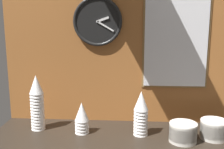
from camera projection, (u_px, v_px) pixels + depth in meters
name	position (u px, v px, depth m)	size (l,w,h in m)	color
ground_plane	(128.00, 140.00, 1.63)	(1.60, 0.56, 0.04)	black
wall_tiled_back	(129.00, 42.00, 1.78)	(1.60, 0.03, 1.05)	#A3602D
cup_stack_center_right	(141.00, 113.00, 1.63)	(0.09, 0.09, 0.26)	white
cup_stack_far_left	(37.00, 103.00, 1.71)	(0.09, 0.09, 0.34)	white
cup_stack_center_left	(82.00, 118.00, 1.66)	(0.09, 0.09, 0.19)	white
bowl_stack_right	(183.00, 132.00, 1.56)	(0.15, 0.15, 0.11)	beige
bowl_stack_far_right	(214.00, 129.00, 1.60)	(0.15, 0.15, 0.11)	beige
wall_clock	(98.00, 21.00, 1.74)	(0.31, 0.03, 0.31)	black
menu_board	(176.00, 41.00, 1.74)	(0.41, 0.01, 0.59)	olive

